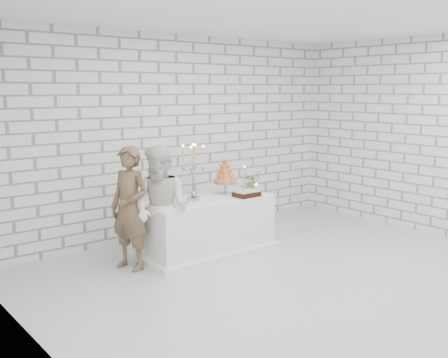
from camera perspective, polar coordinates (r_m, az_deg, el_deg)
ground at (r=6.38m, az=7.98°, el=-10.43°), size 6.00×5.00×0.01m
ceiling at (r=6.04m, az=8.68°, el=17.34°), size 6.00×5.00×0.01m
wall_back at (r=7.93m, az=-5.12°, el=4.73°), size 6.00×0.01×3.00m
wall_left at (r=4.35m, az=-19.61°, el=0.03°), size 0.01×5.00×3.00m
wall_right at (r=8.47m, az=22.25°, el=4.36°), size 0.01×5.00×3.00m
cake_table at (r=7.07m, az=-1.95°, el=-5.14°), size 1.80×0.80×0.75m
groom at (r=6.46m, az=-10.30°, el=-3.16°), size 0.52×0.64×1.53m
bride at (r=6.35m, az=-6.84°, el=-3.27°), size 0.86×0.93×1.54m
candelabra at (r=6.81m, az=-3.38°, el=0.76°), size 0.32×0.32×0.75m
croquembouche at (r=7.26m, az=0.12°, el=0.38°), size 0.41×0.41×0.51m
chocolate_cake at (r=7.10m, az=2.49°, el=-1.61°), size 0.34×0.24×0.08m
pillar_candle at (r=7.34m, az=3.56°, el=-1.10°), size 0.09×0.09×0.12m
extra_taper at (r=7.62m, az=2.26°, el=0.08°), size 0.08×0.08×0.32m
flowers at (r=7.44m, az=3.10°, el=-0.23°), size 0.34×0.31×0.30m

